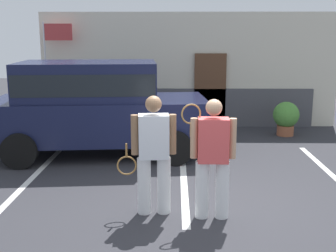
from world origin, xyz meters
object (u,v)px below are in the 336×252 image
tennis_player_man (153,154)px  potted_plant_by_porch (286,117)px  flag_pole (52,55)px  tennis_player_woman (213,157)px  parked_suv (95,103)px

tennis_player_man → potted_plant_by_porch: (3.23, 5.13, -0.42)m
potted_plant_by_porch → flag_pole: size_ratio=0.30×
tennis_player_woman → flag_pole: flag_pole is taller
tennis_player_man → tennis_player_woman: size_ratio=1.01×
tennis_player_man → tennis_player_woman: (0.85, -0.15, -0.00)m
potted_plant_by_porch → flag_pole: bearing=172.7°
tennis_player_woman → tennis_player_man: bearing=-8.7°
potted_plant_by_porch → parked_suv: bearing=-157.9°
flag_pole → tennis_player_man: bearing=-62.5°
parked_suv → potted_plant_by_porch: size_ratio=5.30×
tennis_player_woman → flag_pole: size_ratio=0.59×
tennis_player_man → tennis_player_woman: tennis_player_man is taller
tennis_player_woman → potted_plant_by_porch: 5.80m
potted_plant_by_porch → tennis_player_man: bearing=-122.2°
parked_suv → flag_pole: (-1.67, 2.70, 0.91)m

